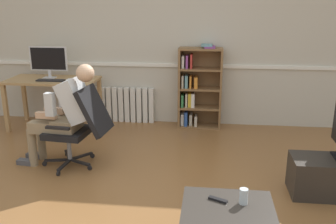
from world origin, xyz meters
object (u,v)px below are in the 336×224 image
at_px(coffee_table, 228,215).
at_px(drinking_glass, 244,196).
at_px(bookshelf, 197,89).
at_px(computer_mouse, 69,80).
at_px(person_seated, 64,112).
at_px(imac_monitor, 48,60).
at_px(radiator, 124,105).
at_px(computer_desk, 53,86).
at_px(office_chair, 80,124).
at_px(keyboard, 51,80).
at_px(spare_remote, 218,200).

distance_m(coffee_table, drinking_glass, 0.18).
bearing_deg(bookshelf, drinking_glass, -81.13).
height_order(computer_mouse, person_seated, person_seated).
bearing_deg(imac_monitor, radiator, 16.53).
height_order(computer_desk, drinking_glass, computer_desk).
bearing_deg(office_chair, radiator, -178.65).
distance_m(computer_desk, computer_mouse, 0.35).
height_order(imac_monitor, keyboard, imac_monitor).
bearing_deg(bookshelf, keyboard, -168.45).
relative_size(radiator, spare_remote, 6.37).
relative_size(computer_mouse, drinking_glass, 0.82).
xyz_separation_m(computer_desk, person_seated, (0.68, -1.30, -0.00)).
distance_m(person_seated, drinking_glass, 2.39).
relative_size(computer_desk, radiator, 1.39).
bearing_deg(coffee_table, keyboard, 133.15).
bearing_deg(keyboard, spare_remote, -46.65).
distance_m(office_chair, coffee_table, 2.19).
distance_m(bookshelf, radiator, 1.21).
bearing_deg(imac_monitor, drinking_glass, -45.93).
bearing_deg(bookshelf, computer_mouse, -167.41).
xyz_separation_m(person_seated, drinking_glass, (1.93, -1.39, -0.17)).
height_order(bookshelf, coffee_table, bookshelf).
xyz_separation_m(keyboard, person_seated, (0.64, -1.16, -0.11)).
bearing_deg(keyboard, computer_mouse, 4.27).
bearing_deg(imac_monitor, office_chair, -56.11).
bearing_deg(computer_mouse, bookshelf, 12.59).
bearing_deg(computer_mouse, coffee_table, -50.34).
height_order(imac_monitor, drinking_glass, imac_monitor).
bearing_deg(radiator, person_seated, -100.27).
height_order(computer_mouse, office_chair, office_chair).
xyz_separation_m(computer_mouse, spare_remote, (2.12, -2.55, -0.34)).
relative_size(coffee_table, spare_remote, 4.57).
relative_size(computer_desk, imac_monitor, 2.32).
bearing_deg(imac_monitor, keyboard, -64.51).
xyz_separation_m(imac_monitor, bookshelf, (2.21, 0.21, -0.44)).
relative_size(person_seated, spare_remote, 8.14).
bearing_deg(keyboard, office_chair, -54.71).
distance_m(bookshelf, drinking_glass, 3.02).
distance_m(keyboard, coffee_table, 3.62).
bearing_deg(radiator, computer_desk, -158.42).
bearing_deg(spare_remote, office_chair, 74.21).
bearing_deg(spare_remote, imac_monitor, 67.47).
bearing_deg(spare_remote, coffee_table, -117.39).
xyz_separation_m(person_seated, coffee_table, (1.82, -1.47, -0.28)).
height_order(imac_monitor, spare_remote, imac_monitor).
distance_m(coffee_table, spare_remote, 0.14).
xyz_separation_m(office_chair, coffee_table, (1.63, -1.45, -0.15)).
bearing_deg(computer_mouse, computer_desk, 158.46).
xyz_separation_m(keyboard, office_chair, (0.83, -1.17, -0.24)).
bearing_deg(spare_remote, radiator, 50.43).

